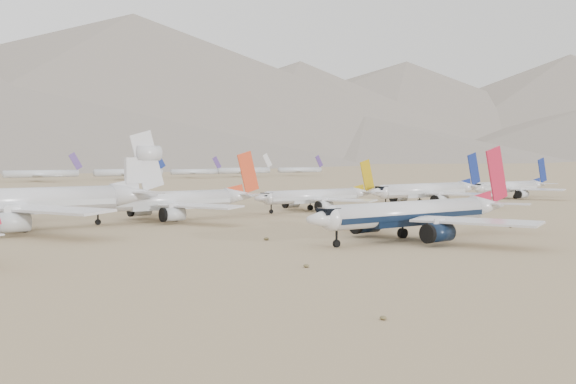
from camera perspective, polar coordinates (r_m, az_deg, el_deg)
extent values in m
plane|color=#7B6247|center=(141.57, 11.85, -3.44)|extent=(7000.00, 7000.00, 0.00)
cylinder|color=silver|center=(133.69, 9.53, -1.64)|extent=(36.90, 4.36, 4.36)
cube|color=black|center=(133.73, 9.53, -1.87)|extent=(36.16, 4.43, 0.98)
sphere|color=silver|center=(121.09, 3.47, -2.08)|extent=(4.36, 4.36, 4.36)
cube|color=black|center=(120.57, 3.24, -1.53)|extent=(3.05, 2.83, 1.09)
cone|color=silver|center=(150.91, 15.54, -1.05)|extent=(9.22, 4.36, 4.36)
cube|color=silver|center=(127.38, 14.63, -2.26)|extent=(14.25, 22.46, 0.68)
cube|color=silver|center=(149.76, 17.25, -0.90)|extent=(5.86, 7.66, 0.26)
cylinder|color=black|center=(126.32, 11.85, -3.17)|extent=(5.12, 3.14, 3.14)
cube|color=silver|center=(144.91, 6.61, -1.56)|extent=(14.25, 22.46, 0.68)
cube|color=silver|center=(154.90, 14.71, -0.74)|extent=(5.86, 7.66, 0.26)
cylinder|color=black|center=(138.93, 6.23, -2.57)|extent=(5.12, 3.14, 3.14)
cube|color=red|center=(152.64, 16.16, 1.37)|extent=(6.99, 0.35, 11.52)
cylinder|color=black|center=(122.25, 3.86, -4.09)|extent=(1.31, 0.55, 1.31)
cylinder|color=black|center=(133.12, 10.93, -3.44)|extent=(1.83, 1.09, 1.83)
cylinder|color=black|center=(137.29, 9.04, -3.23)|extent=(1.83, 1.09, 1.83)
cylinder|color=silver|center=(224.28, 10.67, 0.15)|extent=(34.27, 4.15, 4.15)
cube|color=silver|center=(224.30, 10.67, 0.02)|extent=(33.58, 4.22, 0.93)
sphere|color=silver|center=(212.01, 7.53, 0.01)|extent=(4.15, 4.15, 4.15)
cube|color=black|center=(211.52, 7.41, 0.32)|extent=(2.91, 2.70, 1.04)
cone|color=silver|center=(240.25, 14.10, 0.37)|extent=(8.57, 4.15, 4.15)
cube|color=silver|center=(218.35, 13.47, -0.15)|extent=(13.24, 20.86, 0.64)
cube|color=silver|center=(239.06, 15.09, 0.47)|extent=(5.44, 7.11, 0.25)
cylinder|color=silver|center=(217.35, 11.97, -0.64)|extent=(4.76, 2.99, 2.99)
cube|color=silver|center=(234.53, 8.94, 0.11)|extent=(13.24, 20.86, 0.64)
cube|color=silver|center=(244.03, 13.63, 0.54)|extent=(5.44, 7.11, 0.25)
cylinder|color=silver|center=(228.88, 8.78, -0.43)|extent=(4.76, 2.99, 2.99)
cube|color=navy|center=(241.91, 14.47, 1.79)|extent=(6.49, 0.33, 10.70)
cylinder|color=black|center=(212.99, 7.72, -1.09)|extent=(1.25, 0.52, 1.25)
cylinder|color=black|center=(223.61, 11.46, -0.87)|extent=(1.74, 1.04, 1.74)
cylinder|color=black|center=(227.52, 10.37, -0.79)|extent=(1.74, 1.04, 1.74)
cylinder|color=silver|center=(199.46, 1.95, -0.32)|extent=(29.84, 3.63, 3.63)
cube|color=silver|center=(199.48, 1.95, -0.45)|extent=(29.24, 3.68, 0.82)
sphere|color=silver|center=(190.52, -1.56, -0.48)|extent=(3.63, 3.63, 3.63)
cube|color=black|center=(190.15, -1.70, -0.18)|extent=(2.54, 2.36, 0.91)
cone|color=silver|center=(211.42, 5.86, -0.07)|extent=(7.46, 3.63, 3.63)
cube|color=silver|center=(192.91, 4.43, -0.63)|extent=(11.52, 18.16, 0.56)
cube|color=silver|center=(209.87, 6.78, 0.02)|extent=(4.74, 6.19, 0.22)
cylinder|color=silver|center=(192.84, 2.93, -1.11)|extent=(4.14, 2.61, 2.61)
cube|color=silver|center=(209.19, 0.64, -0.34)|extent=(11.52, 18.16, 0.56)
cube|color=silver|center=(214.92, 5.52, 0.10)|extent=(4.74, 6.19, 0.22)
cylinder|color=silver|center=(204.41, 0.29, -0.88)|extent=(4.14, 2.61, 2.61)
cube|color=#C49C0F|center=(212.62, 6.28, 1.33)|extent=(5.66, 0.29, 9.32)
cylinder|color=black|center=(191.29, -1.34, -1.55)|extent=(1.09, 0.45, 1.09)
cylinder|color=black|center=(198.49, 2.68, -1.33)|extent=(1.52, 0.91, 1.52)
cylinder|color=black|center=(202.43, 1.77, -1.24)|extent=(1.52, 0.91, 1.52)
cylinder|color=silver|center=(172.58, -9.78, -0.65)|extent=(34.69, 4.24, 4.24)
cube|color=silver|center=(172.62, -9.78, -0.82)|extent=(33.99, 4.30, 0.95)
sphere|color=silver|center=(165.49, -15.15, -0.86)|extent=(4.24, 4.24, 4.24)
cube|color=black|center=(165.19, -15.36, -0.47)|extent=(2.97, 2.76, 1.06)
cone|color=silver|center=(183.23, -3.79, -0.30)|extent=(8.67, 4.24, 4.24)
cube|color=silver|center=(163.14, -7.00, -1.10)|extent=(13.40, 21.11, 0.65)
cube|color=silver|center=(180.79, -2.66, -0.17)|extent=(5.51, 7.20, 0.25)
cylinder|color=silver|center=(164.28, -9.02, -1.75)|extent=(4.82, 3.05, 3.05)
cube|color=silver|center=(184.76, -10.76, -0.65)|extent=(13.40, 21.11, 0.65)
cube|color=silver|center=(187.48, -4.03, -0.06)|extent=(5.51, 7.20, 0.25)
cylinder|color=silver|center=(179.64, -11.56, -1.37)|extent=(4.82, 3.05, 3.05)
cube|color=#E14320|center=(184.31, -3.17, 1.59)|extent=(6.57, 0.34, 10.83)
cylinder|color=black|center=(166.21, -14.79, -2.31)|extent=(1.27, 0.53, 1.27)
cylinder|color=black|center=(170.91, -8.89, -2.01)|extent=(1.78, 1.06, 1.78)
cylinder|color=black|center=(176.17, -9.79, -1.87)|extent=(1.78, 1.06, 1.78)
cylinder|color=silver|center=(157.72, -21.18, -0.68)|extent=(44.69, 5.35, 5.35)
cube|color=silver|center=(157.76, -21.18, -0.92)|extent=(43.80, 5.43, 1.20)
cone|color=silver|center=(167.17, -12.03, -0.21)|extent=(11.17, 5.35, 5.35)
cube|color=silver|center=(143.78, -18.18, -1.34)|extent=(17.26, 27.20, 0.83)
cube|color=silver|center=(163.42, -10.58, -0.03)|extent=(7.09, 9.28, 0.32)
cylinder|color=silver|center=(146.72, -20.94, -2.25)|extent=(6.21, 3.85, 3.85)
cube|color=silver|center=(173.81, -21.47, -0.67)|extent=(17.26, 27.20, 0.83)
cube|color=silver|center=(172.71, -12.09, 0.11)|extent=(7.09, 9.28, 0.32)
cube|color=silver|center=(168.24, -11.09, 2.45)|extent=(8.47, 0.43, 13.96)
cylinder|color=silver|center=(168.37, -11.00, 3.04)|extent=(5.59, 3.47, 3.47)
cylinder|color=black|center=(155.03, -20.11, -2.59)|extent=(2.25, 1.34, 2.25)
cylinder|color=black|center=(162.19, -20.87, -2.36)|extent=(2.25, 1.34, 2.25)
cylinder|color=silver|center=(267.93, 16.93, 0.41)|extent=(30.45, 3.68, 3.68)
cube|color=silver|center=(267.95, 16.93, 0.31)|extent=(29.84, 3.73, 0.83)
sphere|color=silver|center=(255.84, 14.91, 0.32)|extent=(3.68, 3.68, 3.68)
cube|color=black|center=(255.37, 14.83, 0.55)|extent=(2.57, 2.39, 0.92)
cone|color=silver|center=(283.28, 19.19, 0.56)|extent=(7.61, 3.68, 3.68)
cube|color=silver|center=(263.69, 19.11, 0.20)|extent=(11.76, 18.53, 0.57)
cube|color=silver|center=(282.54, 19.95, 0.64)|extent=(4.83, 6.32, 0.22)
cylinder|color=silver|center=(262.27, 18.03, -0.16)|extent=(4.23, 2.65, 2.65)
cube|color=silver|center=(276.30, 15.43, 0.37)|extent=(11.76, 18.53, 0.57)
cube|color=silver|center=(286.46, 18.78, 0.69)|extent=(4.83, 6.32, 0.22)
cylinder|color=silver|center=(271.23, 15.43, -0.02)|extent=(4.23, 2.65, 2.65)
cube|color=navy|center=(284.87, 19.45, 1.63)|extent=(5.77, 0.29, 9.51)
cylinder|color=black|center=(256.75, 15.02, -0.49)|extent=(1.10, 0.46, 1.10)
cylinder|color=black|center=(267.61, 17.53, -0.34)|extent=(1.54, 0.92, 1.54)
cylinder|color=black|center=(270.65, 16.64, -0.29)|extent=(1.54, 0.92, 1.54)
cylinder|color=silver|center=(438.28, -18.90, 1.37)|extent=(42.78, 4.23, 4.23)
cube|color=#4D327D|center=(444.71, -16.44, 2.35)|extent=(8.52, 0.42, 10.73)
cube|color=silver|center=(427.77, -18.44, 1.26)|extent=(11.27, 19.69, 0.42)
cube|color=silver|center=(448.85, -19.33, 1.32)|extent=(11.27, 19.69, 0.42)
cylinder|color=silver|center=(452.52, -12.47, 1.52)|extent=(43.98, 4.35, 4.35)
cube|color=navy|center=(461.27, -10.13, 2.48)|extent=(8.76, 0.43, 11.03)
cube|color=silver|center=(442.18, -11.87, 1.41)|extent=(11.59, 20.24, 0.43)
cube|color=silver|center=(462.94, -13.05, 1.46)|extent=(11.59, 20.24, 0.43)
cylinder|color=silver|center=(482.10, -7.34, 1.60)|extent=(35.46, 3.50, 3.50)
cube|color=#4D327D|center=(490.39, -5.64, 2.33)|extent=(7.06, 0.35, 8.89)
cube|color=silver|center=(474.14, -6.79, 1.52)|extent=(9.34, 16.32, 0.35)
cube|color=silver|center=(490.14, -7.86, 1.56)|extent=(9.34, 16.32, 0.35)
cylinder|color=silver|center=(500.26, -3.48, 1.70)|extent=(41.50, 4.10, 4.10)
cube|color=silver|center=(511.11, -1.65, 2.51)|extent=(8.26, 0.41, 10.41)
cube|color=silver|center=(491.33, -2.79, 1.61)|extent=(10.93, 19.10, 0.41)
cube|color=silver|center=(509.30, -4.14, 1.65)|extent=(10.93, 19.10, 0.41)
cylinder|color=silver|center=(526.72, 0.97, 1.75)|extent=(37.86, 3.74, 3.74)
cube|color=#4D327D|center=(537.68, 2.47, 2.45)|extent=(7.54, 0.37, 9.50)
cube|color=silver|center=(519.01, 1.63, 1.67)|extent=(9.98, 17.43, 0.37)
cube|color=silver|center=(534.52, 0.33, 1.71)|extent=(9.98, 17.43, 0.37)
cone|color=slate|center=(1937.15, -12.06, 8.10)|extent=(2356.00, 2356.00, 380.00)
cone|color=slate|center=(2141.87, 0.98, 6.46)|extent=(1682.00, 1682.00, 290.00)
cone|color=slate|center=(2655.80, 9.33, 6.40)|extent=(2380.00, 2380.00, 350.00)
cone|color=slate|center=(3080.81, 21.35, 6.32)|extent=(2460.00, 2460.00, 410.00)
cone|color=slate|center=(1626.89, 6.17, 4.19)|extent=(900.00, 900.00, 100.00)
ellipsoid|color=brown|center=(70.04, 7.53, -9.82)|extent=(0.70, 0.70, 0.39)
ellipsoid|color=brown|center=(100.61, 1.45, -5.85)|extent=(0.84, 0.84, 0.46)
ellipsoid|color=brown|center=(132.03, -1.73, -3.71)|extent=(0.98, 0.98, 0.54)
ellipsoid|color=brown|center=(161.48, 17.17, -2.63)|extent=(0.84, 0.84, 0.46)
ellipsoid|color=brown|center=(190.34, 12.48, -1.72)|extent=(0.98, 0.98, 0.54)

